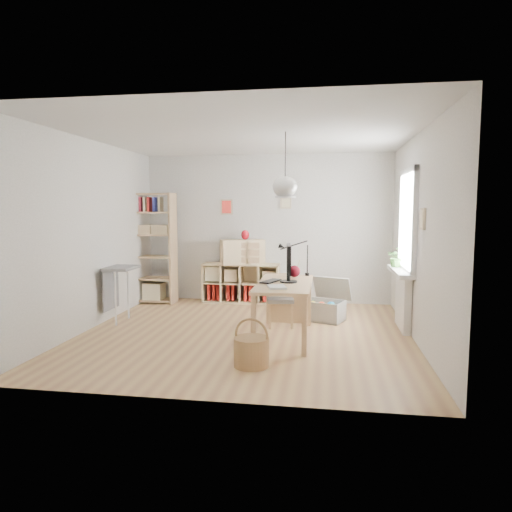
# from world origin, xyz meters

# --- Properties ---
(ground) EXTENTS (4.50, 4.50, 0.00)m
(ground) POSITION_xyz_m (0.00, 0.00, 0.00)
(ground) COLOR tan
(ground) RESTS_ON ground
(room_shell) EXTENTS (4.50, 4.50, 4.50)m
(room_shell) POSITION_xyz_m (0.55, -0.15, 2.00)
(room_shell) COLOR white
(room_shell) RESTS_ON ground
(window_unit) EXTENTS (0.07, 1.16, 1.46)m
(window_unit) POSITION_xyz_m (2.23, 0.60, 1.55)
(window_unit) COLOR white
(window_unit) RESTS_ON ground
(radiator) EXTENTS (0.10, 0.80, 0.80)m
(radiator) POSITION_xyz_m (2.19, 0.60, 0.40)
(radiator) COLOR white
(radiator) RESTS_ON ground
(windowsill) EXTENTS (0.22, 1.20, 0.06)m
(windowsill) POSITION_xyz_m (2.14, 0.60, 0.83)
(windowsill) COLOR white
(windowsill) RESTS_ON radiator
(desk) EXTENTS (0.70, 1.50, 0.75)m
(desk) POSITION_xyz_m (0.55, -0.15, 0.66)
(desk) COLOR tan
(desk) RESTS_ON ground
(cube_shelf) EXTENTS (1.40, 0.38, 0.72)m
(cube_shelf) POSITION_xyz_m (-0.47, 2.08, 0.30)
(cube_shelf) COLOR beige
(cube_shelf) RESTS_ON ground
(tall_bookshelf) EXTENTS (0.80, 0.38, 2.00)m
(tall_bookshelf) POSITION_xyz_m (-2.04, 1.80, 1.09)
(tall_bookshelf) COLOR tan
(tall_bookshelf) RESTS_ON ground
(side_table) EXTENTS (0.40, 0.55, 0.85)m
(side_table) POSITION_xyz_m (-2.04, 0.35, 0.67)
(side_table) COLOR gray
(side_table) RESTS_ON ground
(chair) EXTENTS (0.43, 0.43, 0.76)m
(chair) POSITION_xyz_m (0.42, 0.50, 0.44)
(chair) COLOR gray
(chair) RESTS_ON ground
(wicker_basket) EXTENTS (0.39, 0.39, 0.54)m
(wicker_basket) POSITION_xyz_m (0.29, -1.28, 0.17)
(wicker_basket) COLOR #936642
(wicker_basket) RESTS_ON ground
(storage_chest) EXTENTS (0.81, 0.86, 0.64)m
(storage_chest) POSITION_xyz_m (1.09, 0.96, 0.21)
(storage_chest) COLOR silver
(storage_chest) RESTS_ON ground
(monitor) EXTENTS (0.23, 0.58, 0.50)m
(monitor) POSITION_xyz_m (0.60, -0.12, 1.03)
(monitor) COLOR black
(monitor) RESTS_ON desk
(keyboard) EXTENTS (0.27, 0.40, 0.02)m
(keyboard) POSITION_xyz_m (0.36, -0.11, 0.76)
(keyboard) COLOR black
(keyboard) RESTS_ON desk
(task_lamp) EXTENTS (0.45, 0.17, 0.48)m
(task_lamp) POSITION_xyz_m (0.60, 0.46, 1.08)
(task_lamp) COLOR black
(task_lamp) RESTS_ON desk
(yarn_ball) EXTENTS (0.17, 0.17, 0.17)m
(yarn_ball) POSITION_xyz_m (0.64, 0.36, 0.83)
(yarn_ball) COLOR #440910
(yarn_ball) RESTS_ON desk
(paper_tray) EXTENTS (0.27, 0.31, 0.03)m
(paper_tray) POSITION_xyz_m (0.49, -0.57, 0.76)
(paper_tray) COLOR white
(paper_tray) RESTS_ON desk
(drawer_chest) EXTENTS (0.84, 0.63, 0.44)m
(drawer_chest) POSITION_xyz_m (-0.42, 2.04, 0.94)
(drawer_chest) COLOR beige
(drawer_chest) RESTS_ON cube_shelf
(red_vase) EXTENTS (0.15, 0.15, 0.18)m
(red_vase) POSITION_xyz_m (-0.37, 2.04, 1.25)
(red_vase) COLOR maroon
(red_vase) RESTS_ON drawer_chest
(potted_plant) EXTENTS (0.27, 0.23, 0.29)m
(potted_plant) POSITION_xyz_m (2.12, 0.87, 1.01)
(potted_plant) COLOR #2E5921
(potted_plant) RESTS_ON windowsill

